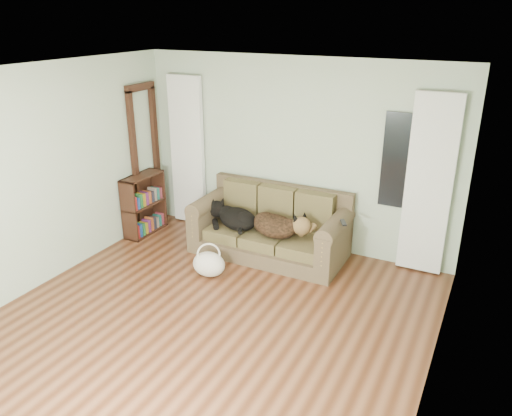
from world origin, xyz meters
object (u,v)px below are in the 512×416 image
at_px(tote_bag, 209,264).
at_px(sofa, 269,224).
at_px(dog_black_lab, 235,218).
at_px(dog_shepherd, 278,226).
at_px(bookshelf, 144,201).

bearing_deg(tote_bag, sofa, 65.18).
height_order(dog_black_lab, tote_bag, dog_black_lab).
distance_m(dog_shepherd, tote_bag, 1.04).
bearing_deg(dog_black_lab, sofa, 40.32).
xyz_separation_m(tote_bag, bookshelf, (-1.56, 0.70, 0.34)).
relative_size(dog_black_lab, bookshelf, 0.71).
distance_m(sofa, tote_bag, 1.02).
xyz_separation_m(dog_black_lab, dog_shepherd, (0.65, -0.00, 0.01)).
relative_size(sofa, dog_black_lab, 3.22).
distance_m(dog_black_lab, tote_bag, 0.86).
xyz_separation_m(sofa, bookshelf, (-1.97, -0.18, 0.05)).
height_order(dog_black_lab, bookshelf, bookshelf).
height_order(dog_black_lab, dog_shepherd, dog_shepherd).
bearing_deg(dog_shepherd, sofa, -9.24).
relative_size(dog_black_lab, tote_bag, 1.49).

